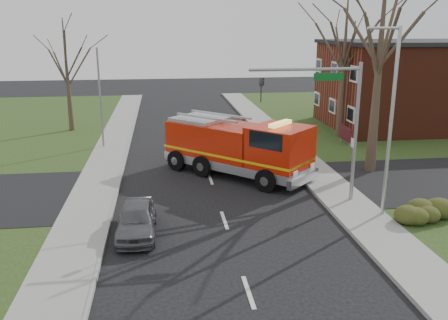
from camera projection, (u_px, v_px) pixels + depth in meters
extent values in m
plane|color=black|center=(224.00, 220.00, 21.19)|extent=(120.00, 120.00, 0.00)
cube|color=gray|center=(357.00, 212.00, 21.95)|extent=(2.40, 80.00, 0.15)
cube|color=gray|center=(82.00, 226.00, 20.39)|extent=(2.40, 80.00, 0.15)
cube|color=maroon|center=(420.00, 86.00, 39.80)|extent=(15.00, 10.00, 7.00)
cube|color=black|center=(425.00, 42.00, 38.82)|extent=(15.40, 10.40, 0.30)
cube|color=silver|center=(333.00, 106.00, 39.26)|extent=(0.12, 1.40, 1.20)
cube|color=#4D1219|center=(346.00, 134.00, 34.19)|extent=(0.12, 2.00, 1.00)
cylinder|color=gray|center=(349.00, 142.00, 33.55)|extent=(0.08, 0.08, 0.90)
cylinder|color=gray|center=(341.00, 137.00, 35.08)|extent=(0.08, 0.08, 0.90)
ellipsoid|color=#283212|center=(426.00, 207.00, 21.21)|extent=(2.80, 2.00, 0.90)
cone|color=#362B20|center=(378.00, 70.00, 26.48)|extent=(0.64, 0.64, 12.00)
cone|color=#362B20|center=(343.00, 69.00, 35.45)|extent=(0.56, 0.56, 10.50)
cone|color=#362B20|center=(67.00, 76.00, 37.78)|extent=(0.44, 0.44, 9.00)
cylinder|color=gray|center=(356.00, 135.00, 22.51)|extent=(0.18, 0.18, 6.80)
cylinder|color=gray|center=(306.00, 69.00, 21.34)|extent=(5.20, 0.14, 0.14)
cube|color=#0C591E|center=(329.00, 77.00, 21.58)|extent=(1.40, 0.06, 0.35)
imported|color=black|center=(262.00, 78.00, 21.18)|extent=(0.22, 0.18, 1.10)
cylinder|color=#B7BABF|center=(391.00, 126.00, 20.48)|extent=(0.16, 0.16, 8.40)
cylinder|color=#B7BABF|center=(384.00, 28.00, 19.27)|extent=(1.40, 0.12, 0.12)
cylinder|color=gray|center=(100.00, 99.00, 32.73)|extent=(0.14, 0.14, 7.00)
cube|color=#BC1D08|center=(218.00, 143.00, 28.04)|extent=(6.14, 6.13, 2.34)
cube|color=#BC1D08|center=(279.00, 151.00, 25.53)|extent=(4.09, 4.09, 2.67)
cube|color=#B7BABF|center=(236.00, 162.00, 27.52)|extent=(8.20, 8.18, 0.50)
cube|color=#E5B20C|center=(236.00, 152.00, 27.36)|extent=(8.21, 8.19, 0.13)
cube|color=black|center=(300.00, 139.00, 24.59)|extent=(1.91, 1.92, 0.95)
cube|color=#E5D866|center=(280.00, 124.00, 25.13)|extent=(1.53, 1.54, 0.20)
cylinder|color=black|center=(266.00, 181.00, 24.71)|extent=(1.14, 1.14, 1.22)
cylinder|color=black|center=(294.00, 168.00, 26.93)|extent=(1.14, 1.14, 1.22)
cylinder|color=black|center=(177.00, 160.00, 28.41)|extent=(1.14, 1.14, 1.22)
cylinder|color=black|center=(207.00, 151.00, 30.62)|extent=(1.14, 1.14, 1.22)
imported|color=#525559|center=(137.00, 219.00, 19.57)|extent=(1.64, 3.99, 1.35)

